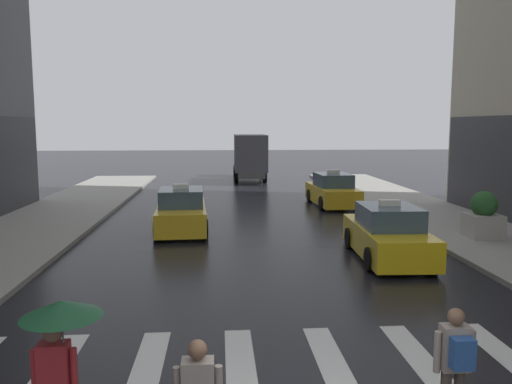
# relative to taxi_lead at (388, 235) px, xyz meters

# --- Properties ---
(crosswalk_markings) EXTENTS (11.30, 2.80, 0.01)m
(crosswalk_markings) POSITION_rel_taxi_lead_xyz_m (-3.94, -6.64, -0.72)
(crosswalk_markings) COLOR silver
(crosswalk_markings) RESTS_ON ground
(taxi_lead) EXTENTS (2.07, 4.60, 1.80)m
(taxi_lead) POSITION_rel_taxi_lead_xyz_m (0.00, 0.00, 0.00)
(taxi_lead) COLOR yellow
(taxi_lead) RESTS_ON ground
(taxi_second) EXTENTS (2.11, 4.62, 1.80)m
(taxi_second) POSITION_rel_taxi_lead_xyz_m (-6.50, 4.62, 0.00)
(taxi_second) COLOR gold
(taxi_second) RESTS_ON ground
(taxi_third) EXTENTS (2.08, 4.61, 1.80)m
(taxi_third) POSITION_rel_taxi_lead_xyz_m (0.60, 10.41, 0.00)
(taxi_third) COLOR gold
(taxi_third) RESTS_ON ground
(box_truck) EXTENTS (2.36, 7.57, 3.35)m
(box_truck) POSITION_rel_taxi_lead_xyz_m (-2.85, 22.59, 1.13)
(box_truck) COLOR #2D2D2D
(box_truck) RESTS_ON ground
(pedestrian_with_umbrella) EXTENTS (0.96, 0.96, 1.94)m
(pedestrian_with_umbrella) POSITION_rel_taxi_lead_xyz_m (-6.96, -8.92, 0.79)
(pedestrian_with_umbrella) COLOR #333338
(pedestrian_with_umbrella) RESTS_ON ground
(pedestrian_with_backpack) EXTENTS (0.55, 0.43, 1.65)m
(pedestrian_with_backpack) POSITION_rel_taxi_lead_xyz_m (-2.01, -8.77, 0.25)
(pedestrian_with_backpack) COLOR #473D33
(pedestrian_with_backpack) RESTS_ON ground
(planter_mid_block) EXTENTS (1.10, 1.10, 1.60)m
(planter_mid_block) POSITION_rel_taxi_lead_xyz_m (4.05, 2.07, 0.15)
(planter_mid_block) COLOR #A8A399
(planter_mid_block) RESTS_ON curb_right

